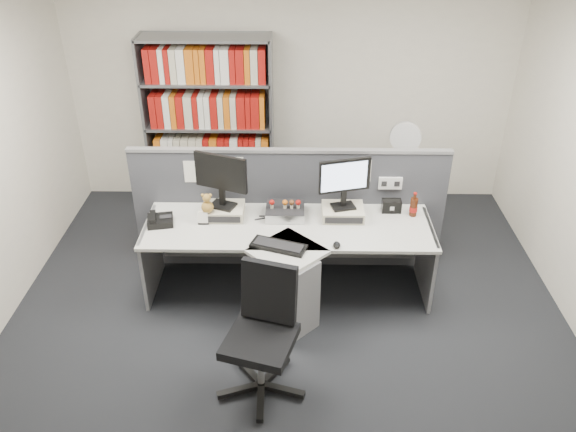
{
  "coord_description": "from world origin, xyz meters",
  "views": [
    {
      "loc": [
        0.07,
        -3.64,
        3.49
      ],
      "look_at": [
        0.0,
        0.65,
        0.92
      ],
      "focal_mm": 36.4,
      "sensor_mm": 36.0,
      "label": 1
    }
  ],
  "objects_px": {
    "monitor_left": "(221,177)",
    "desk_calendar": "(203,218)",
    "desk": "(288,264)",
    "speaker": "(391,206)",
    "office_chair": "(263,329)",
    "mouse": "(337,245)",
    "desk_fan": "(405,141)",
    "monitor_right": "(345,179)",
    "desk_phone": "(160,220)",
    "keyboard": "(279,246)",
    "filing_cabinet": "(399,198)",
    "desktop_pc": "(285,212)",
    "shelving_unit": "(210,129)",
    "cola_bottle": "(414,207)"
  },
  "relations": [
    {
      "from": "speaker",
      "to": "cola_bottle",
      "type": "distance_m",
      "value": 0.21
    },
    {
      "from": "speaker",
      "to": "desk_fan",
      "type": "relative_size",
      "value": 0.32
    },
    {
      "from": "keyboard",
      "to": "mouse",
      "type": "bearing_deg",
      "value": 1.85
    },
    {
      "from": "cola_bottle",
      "to": "office_chair",
      "type": "height_order",
      "value": "office_chair"
    },
    {
      "from": "desk_phone",
      "to": "speaker",
      "type": "bearing_deg",
      "value": 6.86
    },
    {
      "from": "desk",
      "to": "mouse",
      "type": "xyz_separation_m",
      "value": [
        0.42,
        -0.11,
        0.28
      ]
    },
    {
      "from": "desk_calendar",
      "to": "desk_phone",
      "type": "bearing_deg",
      "value": -177.49
    },
    {
      "from": "mouse",
      "to": "speaker",
      "type": "relative_size",
      "value": 0.56
    },
    {
      "from": "desk_phone",
      "to": "mouse",
      "type": "bearing_deg",
      "value": -12.48
    },
    {
      "from": "monitor_left",
      "to": "office_chair",
      "type": "relative_size",
      "value": 0.5
    },
    {
      "from": "monitor_left",
      "to": "speaker",
      "type": "height_order",
      "value": "monitor_left"
    },
    {
      "from": "mouse",
      "to": "desk_fan",
      "type": "height_order",
      "value": "desk_fan"
    },
    {
      "from": "desk_fan",
      "to": "monitor_right",
      "type": "bearing_deg",
      "value": -124.65
    },
    {
      "from": "shelving_unit",
      "to": "desktop_pc",
      "type": "bearing_deg",
      "value": -59.25
    },
    {
      "from": "monitor_right",
      "to": "mouse",
      "type": "relative_size",
      "value": 4.79
    },
    {
      "from": "keyboard",
      "to": "speaker",
      "type": "bearing_deg",
      "value": 30.94
    },
    {
      "from": "monitor_right",
      "to": "keyboard",
      "type": "bearing_deg",
      "value": -138.22
    },
    {
      "from": "desk_phone",
      "to": "shelving_unit",
      "type": "height_order",
      "value": "shelving_unit"
    },
    {
      "from": "speaker",
      "to": "office_chair",
      "type": "distance_m",
      "value": 1.85
    },
    {
      "from": "mouse",
      "to": "desk_calendar",
      "type": "distance_m",
      "value": 1.24
    },
    {
      "from": "desk",
      "to": "desk_calendar",
      "type": "bearing_deg",
      "value": 161.79
    },
    {
      "from": "desktop_pc",
      "to": "desk_fan",
      "type": "xyz_separation_m",
      "value": [
        1.23,
        1.01,
        0.28
      ]
    },
    {
      "from": "monitor_left",
      "to": "desk_calendar",
      "type": "bearing_deg",
      "value": -141.53
    },
    {
      "from": "speaker",
      "to": "filing_cabinet",
      "type": "height_order",
      "value": "speaker"
    },
    {
      "from": "speaker",
      "to": "desk_fan",
      "type": "xyz_separation_m",
      "value": [
        0.24,
        0.91,
        0.26
      ]
    },
    {
      "from": "desktop_pc",
      "to": "shelving_unit",
      "type": "height_order",
      "value": "shelving_unit"
    },
    {
      "from": "desk_phone",
      "to": "keyboard",
      "type": "bearing_deg",
      "value": -18.62
    },
    {
      "from": "filing_cabinet",
      "to": "shelving_unit",
      "type": "bearing_deg",
      "value": 167.93
    },
    {
      "from": "desk_phone",
      "to": "desk_fan",
      "type": "relative_size",
      "value": 0.48
    },
    {
      "from": "mouse",
      "to": "filing_cabinet",
      "type": "relative_size",
      "value": 0.14
    },
    {
      "from": "monitor_right",
      "to": "mouse",
      "type": "xyz_separation_m",
      "value": [
        -0.08,
        -0.5,
        -0.37
      ]
    },
    {
      "from": "desk",
      "to": "keyboard",
      "type": "height_order",
      "value": "keyboard"
    },
    {
      "from": "desk_calendar",
      "to": "filing_cabinet",
      "type": "xyz_separation_m",
      "value": [
        1.97,
        1.15,
        -0.42
      ]
    },
    {
      "from": "monitor_right",
      "to": "desktop_pc",
      "type": "bearing_deg",
      "value": 179.26
    },
    {
      "from": "desk",
      "to": "mouse",
      "type": "distance_m",
      "value": 0.52
    },
    {
      "from": "desk",
      "to": "speaker",
      "type": "relative_size",
      "value": 14.65
    },
    {
      "from": "desk_phone",
      "to": "desk_fan",
      "type": "distance_m",
      "value": 2.65
    },
    {
      "from": "speaker",
      "to": "desk_fan",
      "type": "height_order",
      "value": "desk_fan"
    },
    {
      "from": "shelving_unit",
      "to": "filing_cabinet",
      "type": "bearing_deg",
      "value": -12.07
    },
    {
      "from": "office_chair",
      "to": "shelving_unit",
      "type": "bearing_deg",
      "value": 104.65
    },
    {
      "from": "keyboard",
      "to": "filing_cabinet",
      "type": "height_order",
      "value": "keyboard"
    },
    {
      "from": "speaker",
      "to": "shelving_unit",
      "type": "bearing_deg",
      "value": 143.82
    },
    {
      "from": "desk_fan",
      "to": "filing_cabinet",
      "type": "bearing_deg",
      "value": 90.0
    },
    {
      "from": "monitor_right",
      "to": "mouse",
      "type": "bearing_deg",
      "value": -99.31
    },
    {
      "from": "speaker",
      "to": "office_chair",
      "type": "xyz_separation_m",
      "value": [
        -1.12,
        -1.45,
        -0.23
      ]
    },
    {
      "from": "monitor_right",
      "to": "filing_cabinet",
      "type": "xyz_separation_m",
      "value": [
        0.7,
        1.02,
        -0.76
      ]
    },
    {
      "from": "desk",
      "to": "office_chair",
      "type": "relative_size",
      "value": 2.54
    },
    {
      "from": "desk_phone",
      "to": "desk_calendar",
      "type": "xyz_separation_m",
      "value": [
        0.39,
        0.02,
        0.01
      ]
    },
    {
      "from": "desk",
      "to": "desk_calendar",
      "type": "height_order",
      "value": "desk_calendar"
    },
    {
      "from": "desk_phone",
      "to": "filing_cabinet",
      "type": "height_order",
      "value": "desk_phone"
    }
  ]
}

